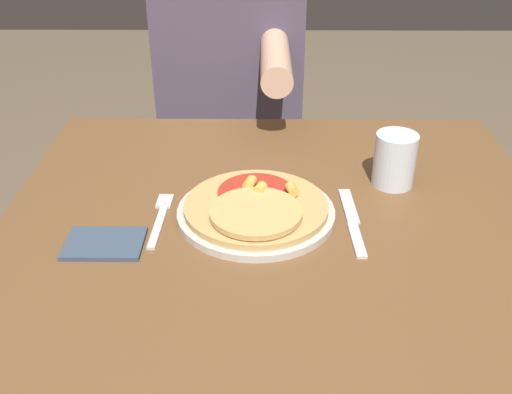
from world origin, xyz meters
TOP-DOWN VIEW (x-y plane):
  - dining_table at (0.00, 0.00)m, footprint 1.00×0.93m
  - plate at (-0.04, 0.02)m, footprint 0.28×0.28m
  - pizza at (-0.04, 0.02)m, footprint 0.26×0.26m
  - fork at (-0.21, 0.02)m, footprint 0.03×0.18m
  - knife at (0.13, 0.00)m, footprint 0.03×0.22m
  - drinking_glass at (0.23, 0.15)m, footprint 0.08×0.08m
  - napkin at (-0.29, -0.07)m, footprint 0.13×0.09m
  - person_diner at (-0.12, 0.72)m, footprint 0.39×0.52m

SIDE VIEW (x-z plane):
  - dining_table at x=0.00m, z-range 0.26..0.99m
  - person_diner at x=-0.12m, z-range 0.10..1.31m
  - fork at x=-0.21m, z-range 0.74..0.74m
  - knife at x=0.13m, z-range 0.74..0.74m
  - napkin at x=-0.29m, z-range 0.74..0.75m
  - plate at x=-0.04m, z-range 0.74..0.75m
  - pizza at x=-0.04m, z-range 0.74..0.78m
  - drinking_glass at x=0.23m, z-range 0.74..0.84m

